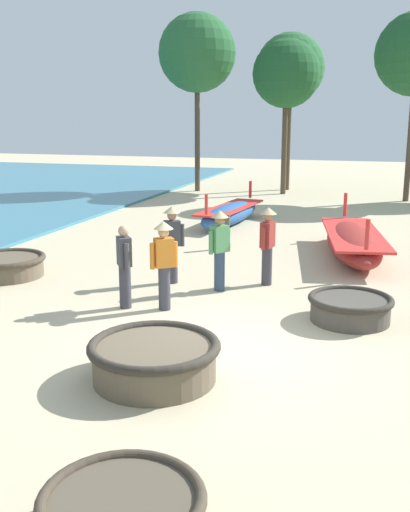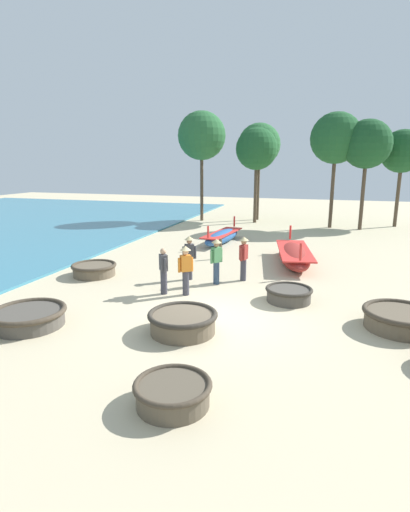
# 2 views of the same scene
# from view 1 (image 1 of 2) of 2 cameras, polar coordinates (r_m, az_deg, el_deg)

# --- Properties ---
(ground_plane) EXTENTS (80.00, 80.00, 0.00)m
(ground_plane) POSITION_cam_1_polar(r_m,az_deg,el_deg) (9.34, 1.05, -8.99)
(ground_plane) COLOR #C6B793
(coracle_center) EXTENTS (1.73, 1.73, 0.48)m
(coracle_center) POSITION_cam_1_polar(r_m,az_deg,el_deg) (14.11, -18.38, -0.82)
(coracle_center) COLOR brown
(coracle_center) RESTS_ON ground
(coracle_front_right) EXTENTS (1.82, 1.82, 0.56)m
(coracle_front_right) POSITION_cam_1_polar(r_m,az_deg,el_deg) (8.31, -4.84, -9.71)
(coracle_front_right) COLOR brown
(coracle_front_right) RESTS_ON ground
(coracle_front_left) EXTENTS (1.49, 1.49, 0.46)m
(coracle_front_left) POSITION_cam_1_polar(r_m,az_deg,el_deg) (10.83, 13.66, -4.78)
(coracle_front_left) COLOR #4C473F
(coracle_front_left) RESTS_ON ground
(long_boat_red_hull) EXTENTS (1.43, 4.42, 1.23)m
(long_boat_red_hull) POSITION_cam_1_polar(r_m,az_deg,el_deg) (19.84, 2.41, 4.07)
(long_boat_red_hull) COLOR #285693
(long_boat_red_hull) RESTS_ON ground
(long_boat_ochre_hull) EXTENTS (2.09, 4.94, 1.36)m
(long_boat_ochre_hull) POSITION_cam_1_polar(r_m,az_deg,el_deg) (15.64, 13.94, 1.29)
(long_boat_ochre_hull) COLOR maroon
(long_boat_ochre_hull) RESTS_ON ground
(fisherman_with_hat) EXTENTS (0.38, 0.44, 1.67)m
(fisherman_with_hat) POSITION_cam_1_polar(r_m,az_deg,el_deg) (12.17, 1.40, 1.05)
(fisherman_with_hat) COLOR #2D425B
(fisherman_with_hat) RESTS_ON ground
(fisherman_standing_left) EXTENTS (0.44, 0.38, 1.67)m
(fisherman_standing_left) POSITION_cam_1_polar(r_m,az_deg,el_deg) (10.98, -3.93, -0.34)
(fisherman_standing_left) COLOR #383842
(fisherman_standing_left) RESTS_ON ground
(fisherman_standing_right) EXTENTS (0.47, 0.36, 1.67)m
(fisherman_standing_right) POSITION_cam_1_polar(r_m,az_deg,el_deg) (12.75, -3.14, 1.60)
(fisherman_standing_right) COLOR #383842
(fisherman_standing_right) RESTS_ON ground
(fisherman_hauling) EXTENTS (0.38, 0.44, 1.57)m
(fisherman_hauling) POSITION_cam_1_polar(r_m,az_deg,el_deg) (11.18, -7.68, -0.82)
(fisherman_hauling) COLOR #383842
(fisherman_hauling) RESTS_ON ground
(fisherman_by_coracle) EXTENTS (0.36, 0.52, 1.67)m
(fisherman_by_coracle) POSITION_cam_1_polar(r_m,az_deg,el_deg) (12.65, 5.97, 1.45)
(fisherman_by_coracle) COLOR #383842
(fisherman_by_coracle) RESTS_ON ground
(mooring_post_inland) EXTENTS (0.14, 0.14, 0.94)m
(mooring_post_inland) POSITION_cam_1_polar(r_m,az_deg,el_deg) (16.12, 2.12, 2.32)
(mooring_post_inland) COLOR brown
(mooring_post_inland) RESTS_ON ground
(tree_center) EXTENTS (3.17, 3.17, 7.22)m
(tree_center) POSITION_cam_1_polar(r_m,az_deg,el_deg) (29.20, 8.13, 17.27)
(tree_center) COLOR #4C3D2D
(tree_center) RESTS_ON ground
(tree_tall_back) EXTENTS (2.97, 2.97, 6.77)m
(tree_tall_back) POSITION_cam_1_polar(r_m,az_deg,el_deg) (27.59, 7.76, 16.78)
(tree_tall_back) COLOR #4C3D2D
(tree_tall_back) RESTS_ON ground
(tree_left_mid) EXTENTS (3.52, 3.52, 8.01)m
(tree_left_mid) POSITION_cam_1_polar(r_m,az_deg,el_deg) (28.51, -0.76, 18.74)
(tree_left_mid) COLOR #4C3D2D
(tree_left_mid) RESTS_ON ground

